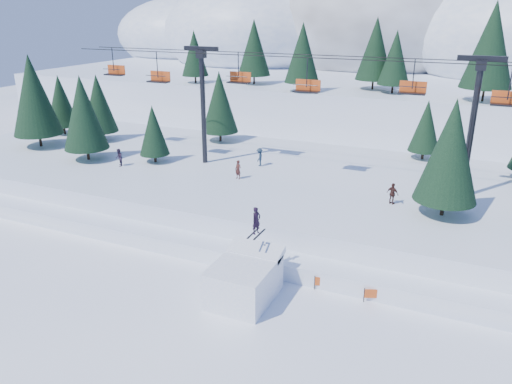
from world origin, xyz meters
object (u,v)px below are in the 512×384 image
at_px(jump_kicker, 244,279).
at_px(chairlift, 310,95).
at_px(banner_near, 338,282).
at_px(banner_far, 389,294).

height_order(jump_kicker, chairlift, chairlift).
distance_m(jump_kicker, chairlift, 17.71).
bearing_deg(jump_kicker, banner_near, 32.23).
distance_m(jump_kicker, banner_far, 8.28).
xyz_separation_m(chairlift, banner_far, (9.30, -12.79, -8.78)).
height_order(chairlift, banner_far, chairlift).
bearing_deg(chairlift, banner_near, -63.50).
bearing_deg(banner_near, chairlift, 116.50).
bearing_deg(banner_near, banner_far, -2.12).
xyz_separation_m(jump_kicker, chairlift, (-1.57, 15.67, 8.09)).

